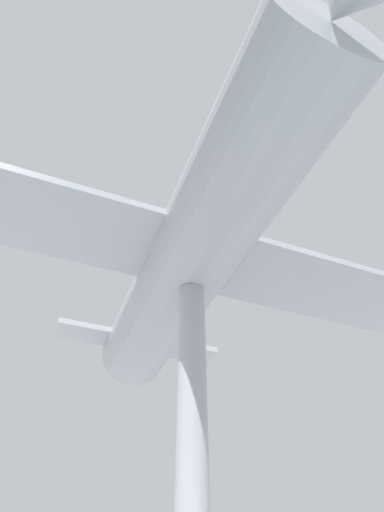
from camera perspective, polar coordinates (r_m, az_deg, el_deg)
support_pylon_central at (r=7.78m, az=0.00°, el=-26.50°), size 0.59×0.59×7.04m
suspended_airplane at (r=9.85m, az=0.42°, el=0.76°), size 17.35×12.83×3.35m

